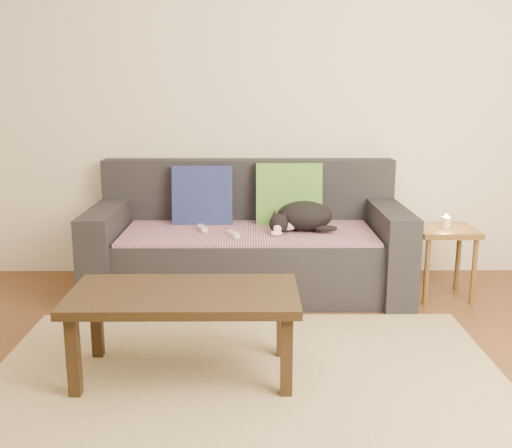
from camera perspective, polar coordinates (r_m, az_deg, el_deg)
name	(u,v)px	position (r m, az deg, el deg)	size (l,w,h in m)	color
ground	(247,404)	(2.78, -0.90, -16.79)	(4.50, 4.50, 0.00)	brown
back_wall	(248,98)	(4.42, -0.74, 11.87)	(4.50, 0.04, 2.60)	beige
sofa	(248,246)	(4.13, -0.73, -2.12)	(2.10, 0.94, 0.87)	#232328
throw_blanket	(248,232)	(4.01, -0.74, -0.79)	(1.66, 0.74, 0.02)	#46284B
cushion_navy	(203,196)	(4.23, -5.10, 2.66)	(0.42, 0.11, 0.42)	#101D45
cushion_green	(289,196)	(4.23, 3.14, 2.68)	(0.46, 0.12, 0.46)	#0C4F35
cat	(302,217)	(4.00, 4.43, 0.69)	(0.46, 0.34, 0.20)	black
wii_remote_a	(202,228)	(4.03, -5.13, -0.41)	(0.15, 0.04, 0.03)	white
wii_remote_b	(234,234)	(3.85, -2.15, -0.97)	(0.15, 0.04, 0.03)	white
side_table	(445,240)	(4.15, 17.53, -1.46)	(0.38, 0.38, 0.48)	brown
candle	(446,222)	(4.12, 17.65, 0.17)	(0.06, 0.06, 0.09)	beige
rug	(247,387)	(2.90, -0.88, -15.22)	(2.50, 1.80, 0.01)	tan
coffee_table	(184,302)	(2.88, -6.86, -7.41)	(1.08, 0.54, 0.43)	black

